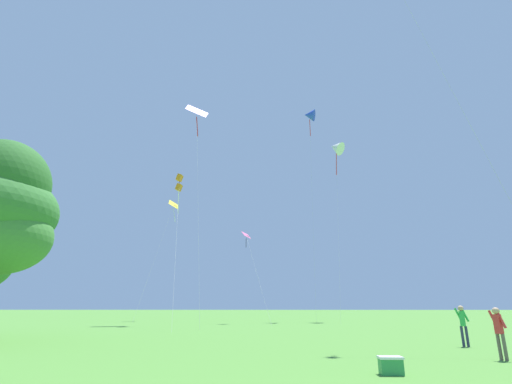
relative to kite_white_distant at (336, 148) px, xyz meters
name	(u,v)px	position (x,y,z in m)	size (l,w,h in m)	color
kite_white_distant	(336,148)	(0.00, 0.00, 0.00)	(4.01, 11.10, 24.15)	white
kite_orange_box	(179,184)	(-18.91, -11.34, -8.80)	(3.26, 11.32, 15.19)	orange
kite_yellow_diamond	(173,210)	(-22.61, 0.61, -8.59)	(2.31, 8.16, 15.83)	yellow
kite_purple_streamer	(197,118)	(-18.06, -8.10, 0.72)	(4.70, 12.13, 25.70)	purple
kite_pink_low	(247,239)	(-11.90, -7.68, -14.10)	(3.30, 7.05, 9.70)	pink
kite_blue_delta	(309,115)	(-3.40, 0.74, 5.50)	(2.10, 5.97, 29.43)	blue
person_near_tree	(463,322)	(-0.91, -31.07, -21.88)	(0.54, 0.29, 1.71)	#2D3351
person_far_back	(499,328)	(-1.82, -35.41, -21.92)	(0.35, 0.49, 1.65)	#665B4C
picnic_cooler	(391,365)	(-6.29, -38.26, -22.69)	(0.60, 0.40, 0.44)	#2D8C47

